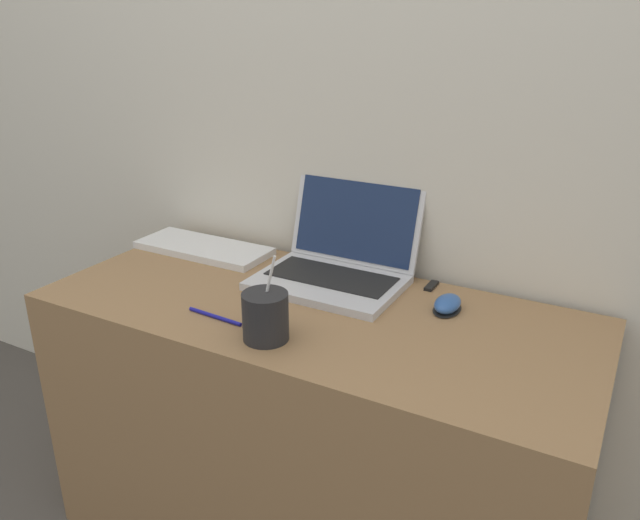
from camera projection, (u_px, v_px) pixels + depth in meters
name	position (u px, v px, depth m)	size (l,w,h in m)	color
wall_back	(376.00, 57.00, 1.53)	(7.00, 0.04, 2.50)	silver
desk	(313.00, 431.00, 1.60)	(1.31, 0.57, 0.71)	#936D47
laptop	(338.00, 260.00, 1.60)	(0.36, 0.32, 0.24)	silver
drink_cup	(265.00, 315.00, 1.30)	(0.10, 0.10, 0.19)	#232326
computer_mouse	(447.00, 305.00, 1.44)	(0.06, 0.10, 0.03)	black
external_keyboard	(204.00, 248.00, 1.81)	(0.40, 0.16, 0.02)	silver
usb_stick	(431.00, 286.00, 1.57)	(0.02, 0.06, 0.01)	black
pen	(215.00, 316.00, 1.41)	(0.15, 0.02, 0.01)	#191999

